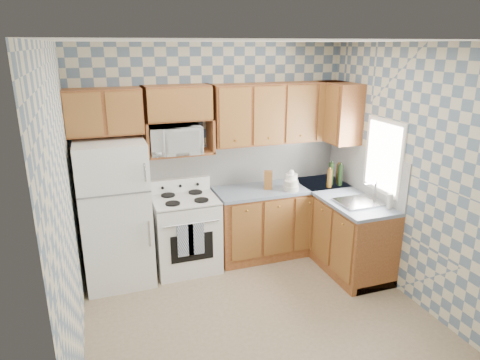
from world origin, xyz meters
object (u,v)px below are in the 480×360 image
Objects in this scene: stove_body at (186,234)px; microwave at (175,140)px; electric_kettle at (291,181)px; refrigerator at (116,213)px.

microwave reaches higher than stove_body.
microwave is 3.02× the size of electric_kettle.
stove_body is 1.47m from electric_kettle.
refrigerator is at bearing -178.22° from stove_body.
microwave is (0.75, 0.14, 0.77)m from refrigerator.
stove_body is at bearing 1.78° from refrigerator.
refrigerator reaches higher than stove_body.
electric_kettle is at bearing -6.51° from microwave.
microwave is 1.55m from electric_kettle.
microwave is at bearing 116.26° from stove_body.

